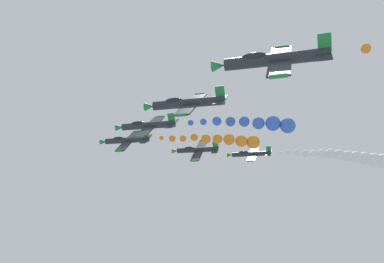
# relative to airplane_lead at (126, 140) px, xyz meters

# --- Properties ---
(airplane_lead) EXTENTS (8.09, 10.35, 5.71)m
(airplane_lead) POSITION_rel_airplane_lead_xyz_m (0.00, 0.00, 0.00)
(airplane_lead) COLOR #23282D
(smoke_trail_lead) EXTENTS (6.07, 18.25, 2.78)m
(smoke_trail_lead) POSITION_rel_airplane_lead_xyz_m (2.93, -19.54, -0.52)
(smoke_trail_lead) COLOR orange
(airplane_left_inner) EXTENTS (8.29, 10.35, 5.38)m
(airplane_left_inner) POSITION_rel_airplane_lead_xyz_m (-10.62, -8.96, 0.02)
(airplane_left_inner) COLOR #23282D
(smoke_trail_left_inner) EXTENTS (2.81, 16.20, 3.02)m
(smoke_trail_left_inner) POSITION_rel_airplane_lead_xyz_m (-9.90, -27.02, -0.70)
(smoke_trail_left_inner) COLOR blue
(airplane_right_inner) EXTENTS (7.83, 10.35, 6.06)m
(airplane_right_inner) POSITION_rel_airplane_lead_xyz_m (12.22, -10.65, -0.46)
(airplane_right_inner) COLOR #23282D
(airplane_left_outer) EXTENTS (8.37, 10.35, 5.25)m
(airplane_left_outer) POSITION_rel_airplane_lead_xyz_m (-23.21, -19.60, -0.63)
(airplane_left_outer) COLOR #23282D
(airplane_right_outer) EXTENTS (8.70, 10.35, 4.63)m
(airplane_right_outer) POSITION_rel_airplane_lead_xyz_m (23.47, -20.56, -0.16)
(airplane_right_outer) COLOR #23282D
(smoke_trail_right_outer) EXTENTS (4.72, 23.49, 4.77)m
(smoke_trail_right_outer) POSITION_rel_airplane_lead_xyz_m (25.04, -43.59, -1.78)
(smoke_trail_right_outer) COLOR white
(airplane_trailing) EXTENTS (7.86, 10.35, 6.03)m
(airplane_trailing) POSITION_rel_airplane_lead_xyz_m (-34.11, -30.98, -0.63)
(airplane_trailing) COLOR #23282D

